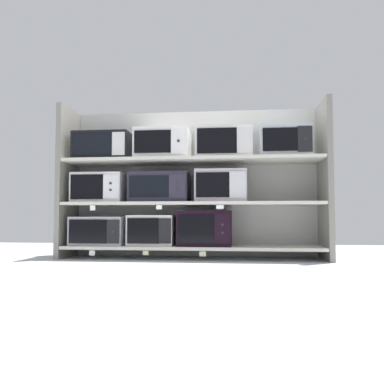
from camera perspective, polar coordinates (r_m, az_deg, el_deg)
ground at (r=2.95m, az=-2.09°, el=-11.66°), size 6.48×6.00×0.02m
back_panel at (r=4.19m, az=0.38°, el=1.27°), size 2.68×0.04×1.51m
upright_left at (r=4.25m, az=-17.32°, el=1.36°), size 0.05×0.49×1.51m
upright_right at (r=4.00m, az=18.46°, el=1.67°), size 0.05×0.49×1.51m
shelf_0 at (r=3.92m, az=0.00°, el=-7.86°), size 2.48×0.49×0.03m
microwave_0 at (r=4.11m, az=-12.93°, el=-5.41°), size 0.52×0.42×0.28m
microwave_1 at (r=3.97m, az=-5.71°, el=-5.44°), size 0.45×0.35×0.29m
microwave_2 at (r=3.90m, az=1.86°, el=-5.17°), size 0.52×0.39×0.34m
price_tag_0 at (r=3.89m, az=-14.08°, el=-8.44°), size 0.05×0.00×0.05m
price_tag_1 at (r=3.74m, az=-6.63°, el=-8.65°), size 0.05×0.00×0.04m
price_tag_2 at (r=3.67m, az=1.52°, el=-8.82°), size 0.06×0.00×0.04m
shelf_1 at (r=3.91m, az=0.00°, el=-1.68°), size 2.48×0.49×0.03m
microwave_3 at (r=4.12m, az=-12.98°, el=0.55°), size 0.50×0.38×0.29m
microwave_4 at (r=3.96m, az=-4.62°, el=0.63°), size 0.57×0.37×0.29m
microwave_5 at (r=3.90m, az=4.16°, el=0.84°), size 0.49×0.36×0.31m
price_tag_3 at (r=3.87m, az=-14.00°, el=-2.22°), size 0.05×0.00×0.05m
price_tag_4 at (r=3.70m, az=-4.72°, el=-2.18°), size 0.05×0.00×0.04m
price_tag_5 at (r=3.64m, az=4.02°, el=-2.14°), size 0.07×0.00×0.04m
shelf_2 at (r=3.95m, az=0.00°, el=4.46°), size 2.48×0.49×0.03m
microwave_6 at (r=4.16m, az=-12.55°, el=6.30°), size 0.56×0.35×0.28m
microwave_7 at (r=4.01m, az=-4.16°, el=6.71°), size 0.53×0.41×0.30m
microwave_8 at (r=3.95m, az=4.60°, el=6.90°), size 0.55×0.33×0.30m
microwave_9 at (r=3.98m, az=13.08°, el=6.89°), size 0.48×0.36×0.30m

